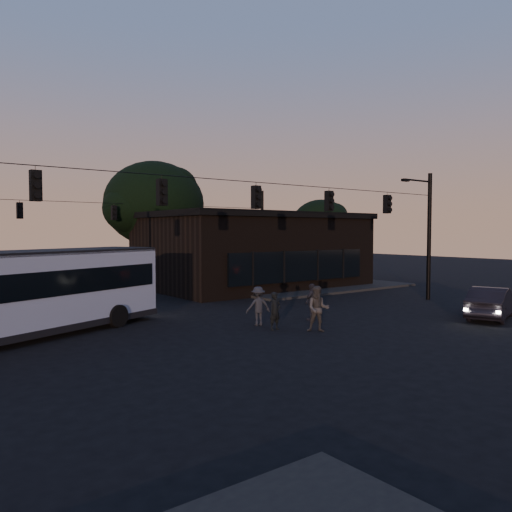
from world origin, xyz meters
TOP-DOWN VIEW (x-y plane):
  - ground at (0.00, 0.00)m, footprint 120.00×120.00m
  - sidewalk_far_right at (12.00, 14.00)m, footprint 14.00×10.00m
  - building at (9.00, 15.97)m, footprint 15.40×10.41m
  - tree_behind at (4.00, 22.00)m, footprint 7.60×7.60m
  - tree_right at (18.00, 18.00)m, footprint 5.20×5.20m
  - signal_rig_near at (0.00, 4.00)m, footprint 26.24×0.30m
  - signal_rig_far at (0.00, 20.00)m, footprint 26.24×0.30m
  - bus at (-8.82, 7.01)m, footprint 12.01×6.86m
  - car at (9.65, -1.54)m, footprint 4.76×2.88m
  - pedestrian_a at (-0.14, 2.53)m, footprint 0.60×0.42m
  - pedestrian_b at (1.01, 1.18)m, footprint 1.14×1.13m
  - pedestrian_c at (2.64, 3.21)m, footprint 1.06×0.60m
  - pedestrian_d at (-0.07, 3.76)m, footprint 1.23×0.92m

SIDE VIEW (x-z plane):
  - ground at x=0.00m, z-range 0.00..0.00m
  - sidewalk_far_right at x=12.00m, z-range 0.00..0.15m
  - car at x=9.65m, z-range 0.00..1.48m
  - pedestrian_a at x=-0.14m, z-range 0.00..1.57m
  - pedestrian_d at x=-0.07m, z-range 0.00..1.68m
  - pedestrian_c at x=2.64m, z-range 0.00..1.70m
  - pedestrian_b at x=1.01m, z-range 0.00..1.86m
  - bus at x=-8.82m, z-range 0.20..3.54m
  - building at x=9.00m, z-range 0.01..5.41m
  - signal_rig_far at x=0.00m, z-range 0.45..7.95m
  - signal_rig_near at x=0.00m, z-range 0.70..8.20m
  - tree_right at x=18.00m, z-range 1.20..8.06m
  - tree_behind at x=4.00m, z-range 1.48..10.91m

